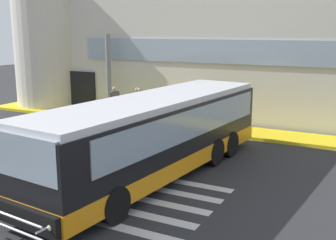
{
  "coord_description": "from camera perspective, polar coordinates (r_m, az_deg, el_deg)",
  "views": [
    {
      "loc": [
        8.0,
        -14.02,
        4.85
      ],
      "look_at": [
        0.83,
        -0.24,
        1.5
      ],
      "focal_mm": 44.62,
      "sensor_mm": 36.0,
      "label": 1
    }
  ],
  "objects": [
    {
      "name": "passenger_near_column",
      "position": [
        23.25,
        -7.32,
        2.82
      ],
      "size": [
        0.5,
        0.52,
        1.68
      ],
      "color": "#1E2338",
      "rests_on": "boarding_curb"
    },
    {
      "name": "passenger_by_doorway",
      "position": [
        22.81,
        -4.23,
        2.62
      ],
      "size": [
        0.51,
        0.39,
        1.68
      ],
      "color": "#2D2D33",
      "rests_on": "boarding_curb"
    },
    {
      "name": "terminal_building",
      "position": [
        27.12,
        8.91,
        10.5
      ],
      "size": [
        25.23,
        13.8,
        8.26
      ],
      "color": "beige",
      "rests_on": "ground"
    },
    {
      "name": "entry_support_column",
      "position": [
        24.01,
        -8.12,
        6.19
      ],
      "size": [
        0.28,
        0.28,
        4.5
      ],
      "primitive_type": "cylinder",
      "color": "slate",
      "rests_on": "boarding_curb"
    },
    {
      "name": "bus_main_foreground",
      "position": [
        13.95,
        -1.83,
        -2.44
      ],
      "size": [
        4.03,
        11.33,
        2.7
      ],
      "color": "black",
      "rests_on": "ground"
    },
    {
      "name": "boarding_curb",
      "position": [
        21.0,
        4.33,
        -1.01
      ],
      "size": [
        27.43,
        2.0,
        0.15
      ],
      "primitive_type": "cube",
      "color": "yellow",
      "rests_on": "ground"
    },
    {
      "name": "passenger_at_curb_edge",
      "position": [
        22.61,
        -3.86,
        2.54
      ],
      "size": [
        0.43,
        0.46,
        1.68
      ],
      "color": "#2D2D33",
      "rests_on": "boarding_curb"
    },
    {
      "name": "ground_plane",
      "position": [
        16.86,
        -2.14,
        -4.59
      ],
      "size": [
        80.0,
        90.0,
        0.02
      ],
      "primitive_type": "cube",
      "color": "#2B2B2D",
      "rests_on": "ground"
    },
    {
      "name": "bay_paint_stripes",
      "position": [
        12.49,
        -3.7,
        -10.69
      ],
      "size": [
        4.4,
        3.96,
        0.01
      ],
      "color": "silver",
      "rests_on": "ground"
    }
  ]
}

